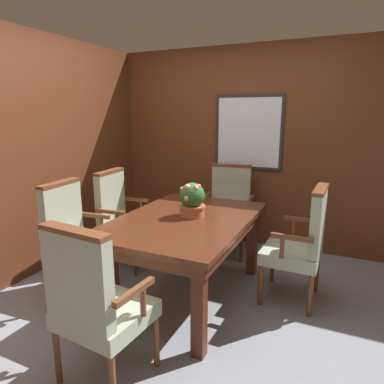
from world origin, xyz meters
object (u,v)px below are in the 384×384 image
(chair_head_near, at_px, (95,301))
(dining_table, at_px, (185,228))
(chair_head_far, at_px, (229,206))
(chair_right_far, at_px, (302,241))
(chair_left_near, at_px, (74,235))
(potted_plant, at_px, (192,200))
(chair_left_far, at_px, (121,215))

(chair_head_near, bearing_deg, dining_table, -86.42)
(chair_head_far, bearing_deg, chair_right_far, -46.27)
(chair_left_near, bearing_deg, chair_head_far, -36.01)
(chair_head_near, relative_size, potted_plant, 3.47)
(dining_table, relative_size, chair_head_far, 1.52)
(dining_table, xyz_separation_m, chair_head_near, (-0.03, -1.17, -0.09))
(chair_left_far, distance_m, chair_right_far, 1.91)
(chair_left_near, xyz_separation_m, potted_plant, (1.00, 0.42, 0.34))
(dining_table, relative_size, chair_left_far, 1.52)
(chair_right_far, bearing_deg, chair_head_near, -31.43)
(chair_left_far, distance_m, chair_head_near, 1.77)
(chair_right_far, bearing_deg, chair_left_far, -88.19)
(chair_left_near, bearing_deg, chair_left_far, -5.05)
(potted_plant, bearing_deg, chair_right_far, 17.16)
(chair_left_near, xyz_separation_m, chair_right_far, (1.92, 0.71, 0.00))
(chair_head_far, relative_size, chair_right_far, 1.00)
(chair_head_far, xyz_separation_m, potted_plant, (0.03, -1.12, 0.34))
(chair_head_near, xyz_separation_m, chair_right_far, (0.99, 1.53, 0.00))
(dining_table, distance_m, chair_left_near, 1.03)
(chair_head_far, relative_size, chair_left_near, 1.00)
(chair_left_near, distance_m, potted_plant, 1.14)
(chair_left_far, distance_m, chair_left_near, 0.70)
(chair_head_near, distance_m, potted_plant, 1.29)
(chair_head_near, distance_m, chair_head_far, 2.36)
(dining_table, bearing_deg, chair_right_far, 20.30)
(chair_right_far, height_order, potted_plant, potted_plant)
(chair_head_near, xyz_separation_m, chair_head_far, (0.03, 2.36, 0.00))
(dining_table, xyz_separation_m, chair_left_near, (-0.96, -0.35, -0.09))
(chair_left_far, relative_size, chair_head_far, 1.00)
(dining_table, xyz_separation_m, chair_right_far, (0.96, 0.36, -0.09))
(chair_head_near, height_order, chair_head_far, same)
(chair_left_near, height_order, potted_plant, potted_plant)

